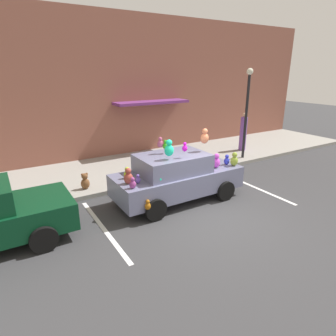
{
  "coord_description": "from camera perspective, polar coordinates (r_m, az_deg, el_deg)",
  "views": [
    {
      "loc": [
        -4.9,
        -5.66,
        3.98
      ],
      "look_at": [
        -0.16,
        2.1,
        0.9
      ],
      "focal_mm": 30.95,
      "sensor_mm": 36.0,
      "label": 1
    }
  ],
  "objects": [
    {
      "name": "ground_plane",
      "position": [
        8.48,
        8.47,
        -9.5
      ],
      "size": [
        60.0,
        60.0,
        0.0
      ],
      "primitive_type": "plane",
      "color": "#38383A"
    },
    {
      "name": "parking_stripe_front",
      "position": [
        10.9,
        16.34,
        -3.48
      ],
      "size": [
        0.12,
        3.6,
        0.01
      ],
      "primitive_type": "cube",
      "color": "silver",
      "rests_on": "ground"
    },
    {
      "name": "teddy_bear_on_sidewalk",
      "position": [
        10.17,
        -16.01,
        -2.58
      ],
      "size": [
        0.3,
        0.25,
        0.57
      ],
      "color": "brown",
      "rests_on": "sidewalk"
    },
    {
      "name": "street_lamp_post",
      "position": [
        13.37,
        15.3,
        11.92
      ],
      "size": [
        0.28,
        0.28,
        3.91
      ],
      "color": "black",
      "rests_on": "sidewalk"
    },
    {
      "name": "sidewalk",
      "position": [
        12.37,
        -6.37,
        0.2
      ],
      "size": [
        24.0,
        4.0,
        0.15
      ],
      "primitive_type": "cube",
      "color": "gray",
      "rests_on": "ground"
    },
    {
      "name": "plush_covered_car",
      "position": [
        9.12,
        1.74,
        -1.66
      ],
      "size": [
        4.11,
        1.89,
        2.27
      ],
      "color": "slate",
      "rests_on": "ground"
    },
    {
      "name": "parking_stripe_rear",
      "position": [
        8.03,
        -12.63,
        -11.49
      ],
      "size": [
        0.12,
        3.6,
        0.01
      ],
      "primitive_type": "cube",
      "color": "silver",
      "rests_on": "ground"
    },
    {
      "name": "pedestrian_near_shopfront",
      "position": [
        14.93,
        14.58,
        6.7
      ],
      "size": [
        0.33,
        0.33,
        1.86
      ],
      "color": "#7849A3",
      "rests_on": "sidewalk"
    },
    {
      "name": "storefront_building",
      "position": [
        13.74,
        -10.75,
        15.13
      ],
      "size": [
        24.0,
        1.25,
        6.4
      ],
      "color": "brown",
      "rests_on": "ground"
    }
  ]
}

